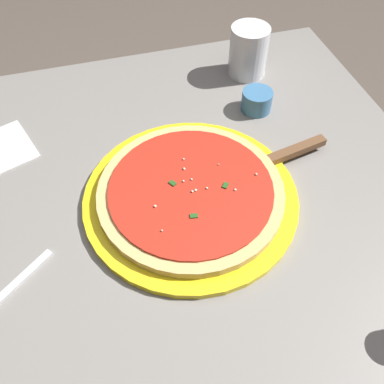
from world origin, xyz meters
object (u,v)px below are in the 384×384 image
cup_tall_drink (248,51)px  cup_small_sauce (257,101)px  pizza_server (276,160)px  serving_plate (192,197)px  pizza (192,191)px

cup_tall_drink → cup_small_sauce: bearing=78.5°
pizza_server → cup_small_sauce: 0.16m
serving_plate → pizza: bearing=133.1°
serving_plate → cup_tall_drink: 0.38m
pizza_server → cup_tall_drink: bearing=-100.0°
pizza → pizza_server: pizza is taller
cup_tall_drink → cup_small_sauce: cup_tall_drink is taller
pizza_server → cup_tall_drink: size_ratio=2.08×
serving_plate → pizza: pizza is taller
serving_plate → pizza: 0.02m
cup_small_sauce → pizza_server: bearing=81.2°
serving_plate → cup_tall_drink: (-0.22, -0.31, 0.05)m
cup_tall_drink → cup_small_sauce: size_ratio=1.75×
serving_plate → pizza_server: size_ratio=1.61×
cup_tall_drink → pizza: bearing=55.5°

